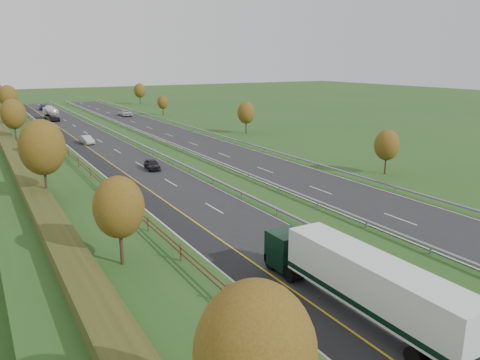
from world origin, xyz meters
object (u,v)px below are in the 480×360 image
at_px(car_small_far, 43,107).
at_px(car_oncoming, 125,113).
at_px(car_dark_near, 152,164).
at_px(car_silver_mid, 87,140).
at_px(road_tanker, 51,113).
at_px(box_lorry, 360,281).

bearing_deg(car_small_far, car_oncoming, -52.85).
distance_m(car_dark_near, car_silver_mid, 25.89).
relative_size(road_tanker, car_oncoming, 1.92).
distance_m(car_silver_mid, car_small_far, 68.01).
bearing_deg(box_lorry, car_small_far, 89.63).
bearing_deg(car_silver_mid, car_small_far, 81.21).
relative_size(box_lorry, car_oncoming, 2.78).
height_order(road_tanker, car_dark_near, road_tanker).
height_order(box_lorry, car_oncoming, box_lorry).
bearing_deg(box_lorry, road_tanker, 90.36).
height_order(box_lorry, road_tanker, box_lorry).
height_order(car_dark_near, car_silver_mid, car_silver_mid).
xyz_separation_m(car_dark_near, car_oncoming, (15.30, 64.78, 0.10)).
bearing_deg(car_silver_mid, car_oncoming, 57.13).
bearing_deg(car_dark_near, car_silver_mid, 103.17).
distance_m(box_lorry, car_dark_near, 43.24).
bearing_deg(car_small_far, box_lorry, -83.64).
bearing_deg(road_tanker, car_dark_near, -87.21).
bearing_deg(car_dark_near, road_tanker, 98.51).
xyz_separation_m(box_lorry, car_oncoming, (17.85, 107.91, -1.48)).
xyz_separation_m(road_tanker, car_oncoming, (18.53, -1.65, -1.01)).
distance_m(car_small_far, car_oncoming, 33.50).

